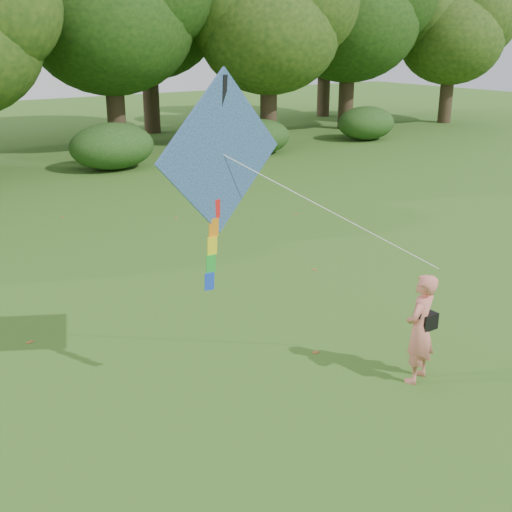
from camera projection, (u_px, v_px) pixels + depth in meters
ground at (369, 361)px, 10.80m from camera, size 100.00×100.00×0.00m
man_kite_flyer at (420, 329)px, 9.95m from camera, size 0.76×0.62×1.79m
bystander_right at (223, 140)px, 27.97m from camera, size 0.88×1.07×1.70m
crossbody_bag at (427, 320)px, 9.95m from camera, size 0.43×0.20×0.71m
flying_kite at (221, 157)px, 8.57m from camera, size 4.11×1.62×3.04m
tree_line at (29, 25)px, 27.62m from camera, size 54.70×15.30×9.48m
shrub_band at (21, 159)px, 23.79m from camera, size 39.15×3.22×1.88m
fallen_leaves at (260, 290)px, 13.81m from camera, size 11.32×15.19×0.01m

